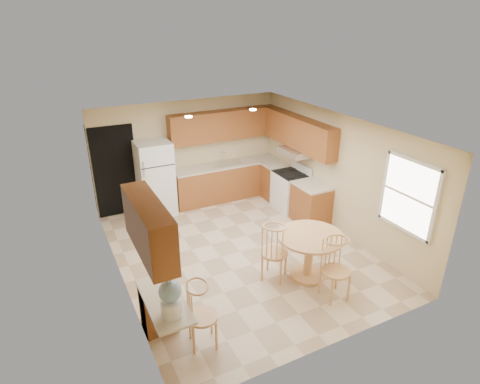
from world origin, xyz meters
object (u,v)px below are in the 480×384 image
refrigerator (155,179)px  chair_table_a (278,249)px  chair_desk (204,313)px  stove (290,191)px  chair_table_b (341,267)px  dining_table (309,250)px  water_crock (170,298)px

refrigerator → chair_table_a: 3.69m
chair_desk → stove: bearing=143.2°
refrigerator → chair_table_a: size_ratio=1.64×
refrigerator → chair_table_b: bearing=-69.0°
dining_table → stove: bearing=63.4°
stove → water_crock: 5.10m
dining_table → chair_table_b: size_ratio=1.09×
dining_table → water_crock: 2.84m
water_crock → dining_table: bearing=15.6°
stove → dining_table: stove is taller
chair_table_a → chair_table_b: bearing=-8.6°
chair_table_b → chair_desk: 2.30m
chair_table_b → chair_desk: size_ratio=1.06×
stove → dining_table: bearing=-116.6°
chair_table_a → water_crock: 2.36m
water_crock → chair_desk: bearing=3.4°
stove → chair_table_b: 3.42m
chair_desk → water_crock: 0.63m
chair_table_b → chair_desk: bearing=4.4°
chair_table_a → chair_table_b: 1.08m
chair_desk → chair_table_a: bearing=128.1°
stove → water_crock: bearing=-140.8°
water_crock → refrigerator: bearing=76.7°
chair_table_a → water_crock: bearing=-109.4°
stove → chair_desk: stove is taller
chair_table_a → chair_table_b: (0.60, -0.90, -0.00)m
stove → chair_desk: size_ratio=1.10×
refrigerator → water_crock: (-1.05, -4.43, 0.18)m
stove → chair_table_b: size_ratio=1.04×
chair_desk → water_crock: size_ratio=1.65×
chair_table_b → chair_desk: chair_table_b is taller
dining_table → water_crock: water_crock is taller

